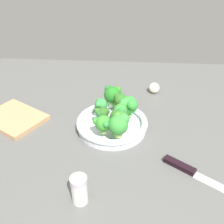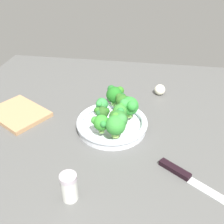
{
  "view_description": "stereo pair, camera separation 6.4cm",
  "coord_description": "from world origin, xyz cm",
  "px_view_note": "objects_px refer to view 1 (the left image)",
  "views": [
    {
      "loc": [
        6.52,
        -70.63,
        55.41
      ],
      "look_at": [
        1.15,
        3.64,
        6.98
      ],
      "focal_mm": 42.47,
      "sensor_mm": 36.0,
      "label": 1
    },
    {
      "loc": [
        12.9,
        -69.89,
        55.41
      ],
      "look_at": [
        1.15,
        3.64,
        6.98
      ],
      "focal_mm": 42.47,
      "sensor_mm": 36.0,
      "label": 2
    }
  ],
  "objects_px": {
    "bowl": "(112,124)",
    "broccoli_floret_8": "(128,105)",
    "broccoli_floret_1": "(102,113)",
    "broccoli_floret_6": "(119,124)",
    "broccoli_floret_5": "(120,111)",
    "broccoli_floret_7": "(119,119)",
    "broccoli_floret_2": "(120,100)",
    "broccoli_floret_3": "(112,94)",
    "knife": "(195,173)",
    "cutting_board": "(14,118)",
    "garlic_bulb": "(154,88)",
    "pepper_shaker": "(79,190)",
    "broccoli_floret_0": "(103,123)",
    "broccoli_floret_4": "(101,105)"
  },
  "relations": [
    {
      "from": "broccoli_floret_2",
      "to": "broccoli_floret_1",
      "type": "bearing_deg",
      "value": -126.62
    },
    {
      "from": "bowl",
      "to": "cutting_board",
      "type": "relative_size",
      "value": 1.16
    },
    {
      "from": "broccoli_floret_0",
      "to": "broccoli_floret_3",
      "type": "bearing_deg",
      "value": 84.26
    },
    {
      "from": "broccoli_floret_0",
      "to": "garlic_bulb",
      "type": "bearing_deg",
      "value": 62.17
    },
    {
      "from": "bowl",
      "to": "pepper_shaker",
      "type": "xyz_separation_m",
      "value": [
        -0.06,
        -0.31,
        0.02
      ]
    },
    {
      "from": "broccoli_floret_5",
      "to": "garlic_bulb",
      "type": "relative_size",
      "value": 1.48
    },
    {
      "from": "broccoli_floret_2",
      "to": "cutting_board",
      "type": "distance_m",
      "value": 0.39
    },
    {
      "from": "pepper_shaker",
      "to": "broccoli_floret_0",
      "type": "bearing_deg",
      "value": 81.65
    },
    {
      "from": "broccoli_floret_2",
      "to": "broccoli_floret_7",
      "type": "height_order",
      "value": "broccoli_floret_7"
    },
    {
      "from": "broccoli_floret_7",
      "to": "pepper_shaker",
      "type": "relative_size",
      "value": 0.82
    },
    {
      "from": "garlic_bulb",
      "to": "broccoli_floret_3",
      "type": "bearing_deg",
      "value": -133.88
    },
    {
      "from": "broccoli_floret_0",
      "to": "broccoli_floret_7",
      "type": "relative_size",
      "value": 0.93
    },
    {
      "from": "broccoli_floret_6",
      "to": "bowl",
      "type": "bearing_deg",
      "value": 107.67
    },
    {
      "from": "broccoli_floret_1",
      "to": "broccoli_floret_7",
      "type": "distance_m",
      "value": 0.07
    },
    {
      "from": "broccoli_floret_1",
      "to": "broccoli_floret_6",
      "type": "relative_size",
      "value": 0.69
    },
    {
      "from": "broccoli_floret_1",
      "to": "broccoli_floret_2",
      "type": "distance_m",
      "value": 0.1
    },
    {
      "from": "broccoli_floret_3",
      "to": "broccoli_floret_7",
      "type": "distance_m",
      "value": 0.15
    },
    {
      "from": "broccoli_floret_1",
      "to": "broccoli_floret_3",
      "type": "relative_size",
      "value": 0.72
    },
    {
      "from": "broccoli_floret_0",
      "to": "broccoli_floret_5",
      "type": "relative_size",
      "value": 0.92
    },
    {
      "from": "broccoli_floret_5",
      "to": "garlic_bulb",
      "type": "bearing_deg",
      "value": 65.07
    },
    {
      "from": "bowl",
      "to": "garlic_bulb",
      "type": "bearing_deg",
      "value": 59.56
    },
    {
      "from": "broccoli_floret_3",
      "to": "broccoli_floret_4",
      "type": "height_order",
      "value": "broccoli_floret_3"
    },
    {
      "from": "broccoli_floret_0",
      "to": "broccoli_floret_2",
      "type": "distance_m",
      "value": 0.15
    },
    {
      "from": "broccoli_floret_6",
      "to": "broccoli_floret_1",
      "type": "bearing_deg",
      "value": 127.63
    },
    {
      "from": "broccoli_floret_2",
      "to": "broccoli_floret_7",
      "type": "xyz_separation_m",
      "value": [
        0.0,
        -0.12,
        -0.0
      ]
    },
    {
      "from": "broccoli_floret_7",
      "to": "knife",
      "type": "bearing_deg",
      "value": -34.5
    },
    {
      "from": "broccoli_floret_8",
      "to": "broccoli_floret_2",
      "type": "bearing_deg",
      "value": 125.57
    },
    {
      "from": "cutting_board",
      "to": "garlic_bulb",
      "type": "bearing_deg",
      "value": 25.17
    },
    {
      "from": "broccoli_floret_7",
      "to": "broccoli_floret_8",
      "type": "relative_size",
      "value": 0.89
    },
    {
      "from": "broccoli_floret_4",
      "to": "garlic_bulb",
      "type": "height_order",
      "value": "broccoli_floret_4"
    },
    {
      "from": "broccoli_floret_4",
      "to": "garlic_bulb",
      "type": "distance_m",
      "value": 0.32
    },
    {
      "from": "broccoli_floret_5",
      "to": "garlic_bulb",
      "type": "distance_m",
      "value": 0.32
    },
    {
      "from": "cutting_board",
      "to": "pepper_shaker",
      "type": "distance_m",
      "value": 0.46
    },
    {
      "from": "broccoli_floret_0",
      "to": "broccoli_floret_1",
      "type": "height_order",
      "value": "broccoli_floret_0"
    },
    {
      "from": "broccoli_floret_2",
      "to": "pepper_shaker",
      "type": "height_order",
      "value": "broccoli_floret_2"
    },
    {
      "from": "bowl",
      "to": "broccoli_floret_8",
      "type": "xyz_separation_m",
      "value": [
        0.05,
        0.03,
        0.06
      ]
    },
    {
      "from": "broccoli_floret_0",
      "to": "pepper_shaker",
      "type": "bearing_deg",
      "value": -98.35
    },
    {
      "from": "broccoli_floret_2",
      "to": "broccoli_floret_8",
      "type": "distance_m",
      "value": 0.05
    },
    {
      "from": "broccoli_floret_7",
      "to": "knife",
      "type": "height_order",
      "value": "broccoli_floret_7"
    },
    {
      "from": "broccoli_floret_0",
      "to": "broccoli_floret_3",
      "type": "height_order",
      "value": "broccoli_floret_3"
    },
    {
      "from": "cutting_board",
      "to": "garlic_bulb",
      "type": "relative_size",
      "value": 4.69
    },
    {
      "from": "broccoli_floret_3",
      "to": "broccoli_floret_5",
      "type": "xyz_separation_m",
      "value": [
        0.03,
        -0.11,
        -0.0
      ]
    },
    {
      "from": "broccoli_floret_2",
      "to": "broccoli_floret_7",
      "type": "relative_size",
      "value": 0.93
    },
    {
      "from": "broccoli_floret_3",
      "to": "broccoli_floret_4",
      "type": "distance_m",
      "value": 0.08
    },
    {
      "from": "broccoli_floret_1",
      "to": "broccoli_floret_5",
      "type": "distance_m",
      "value": 0.06
    },
    {
      "from": "broccoli_floret_8",
      "to": "knife",
      "type": "height_order",
      "value": "broccoli_floret_8"
    },
    {
      "from": "broccoli_floret_8",
      "to": "broccoli_floret_1",
      "type": "bearing_deg",
      "value": -158.04
    },
    {
      "from": "broccoli_floret_1",
      "to": "broccoli_floret_6",
      "type": "bearing_deg",
      "value": -52.37
    },
    {
      "from": "bowl",
      "to": "broccoli_floret_8",
      "type": "relative_size",
      "value": 3.29
    },
    {
      "from": "broccoli_floret_5",
      "to": "broccoli_floret_7",
      "type": "xyz_separation_m",
      "value": [
        -0.0,
        -0.04,
        -0.0
      ]
    }
  ]
}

